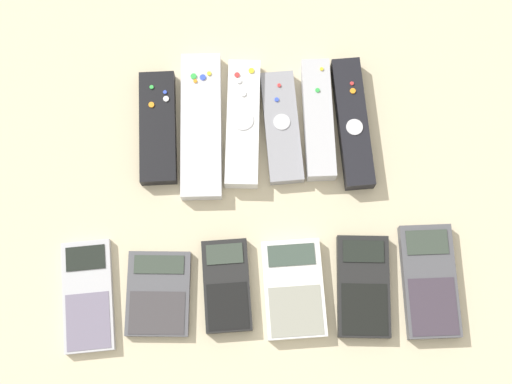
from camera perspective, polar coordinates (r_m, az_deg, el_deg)
name	(u,v)px	position (r m, az deg, el deg)	size (l,w,h in m)	color
ground_plane	(257,216)	(1.00, 0.07, -1.93)	(3.00, 3.00, 0.00)	beige
remote_0	(158,128)	(1.04, -7.86, 5.12)	(0.05, 0.17, 0.02)	black
remote_1	(201,126)	(1.03, -4.40, 5.32)	(0.06, 0.22, 0.02)	silver
remote_2	(243,123)	(1.03, -1.05, 5.51)	(0.06, 0.19, 0.03)	white
remote_3	(282,127)	(1.03, 2.07, 5.21)	(0.06, 0.17, 0.02)	gray
remote_4	(318,119)	(1.03, 4.99, 5.81)	(0.04, 0.18, 0.03)	#B7B7BC
remote_5	(352,123)	(1.04, 7.72, 5.48)	(0.05, 0.19, 0.03)	black
calculator_0	(88,296)	(1.00, -13.29, -8.08)	(0.08, 0.15, 0.01)	#B2B2B7
calculator_1	(158,294)	(0.99, -7.82, -8.05)	(0.09, 0.12, 0.01)	#4C4C51
calculator_2	(227,286)	(0.98, -2.36, -7.50)	(0.07, 0.13, 0.02)	black
calculator_3	(294,289)	(0.98, 3.04, -7.74)	(0.08, 0.14, 0.02)	silver
calculator_4	(363,286)	(0.99, 8.58, -7.47)	(0.08, 0.14, 0.02)	black
calculator_5	(429,281)	(1.01, 13.70, -6.94)	(0.07, 0.15, 0.02)	#4C4C51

